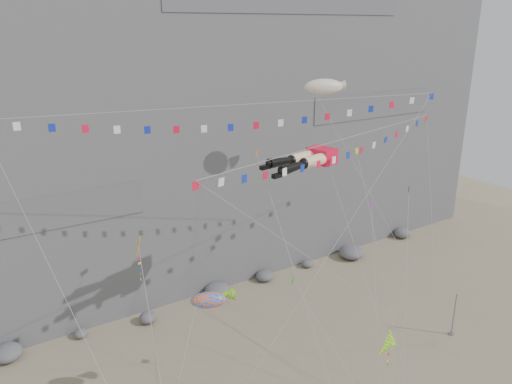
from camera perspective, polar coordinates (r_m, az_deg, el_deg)
cliff at (r=60.20m, az=-12.13°, el=16.29°), size 80.00×28.00×50.00m
talus_boulders at (r=53.38m, az=-4.47°, el=-11.09°), size 60.00×3.00×1.20m
anchor_pole_right at (r=49.74m, az=21.69°, el=-12.88°), size 0.12×0.12×4.19m
legs_kite at (r=38.73m, az=5.74°, el=3.66°), size 7.17×13.60×21.04m
flag_banner_upper at (r=38.01m, az=-1.47°, el=9.94°), size 34.77×14.40×26.81m
flag_banner_lower at (r=39.63m, az=9.84°, el=5.93°), size 28.98×9.38×21.07m
harlequin_kite at (r=29.65m, az=-13.30°, el=-6.09°), size 1.75×7.64×16.30m
fish_windsock at (r=34.83m, az=-5.45°, el=-12.23°), size 9.07×6.95×12.84m
delta_kite at (r=37.06m, az=15.06°, el=-16.47°), size 2.25×4.32×7.72m
blimp_windsock at (r=45.76m, az=7.75°, el=11.77°), size 7.13×15.16×26.05m
small_kite_a at (r=37.36m, az=0.29°, el=3.75°), size 1.14×12.81×21.51m
small_kite_b at (r=44.00m, az=13.08°, el=-1.70°), size 8.22×10.46×17.51m
small_kite_c at (r=36.92m, az=4.42°, el=-10.31°), size 2.75×9.52×13.01m
small_kite_d at (r=46.27m, az=11.55°, el=4.12°), size 8.39×16.32×23.71m
small_kite_e at (r=45.59m, az=17.06°, el=-0.07°), size 9.28×9.26×17.96m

